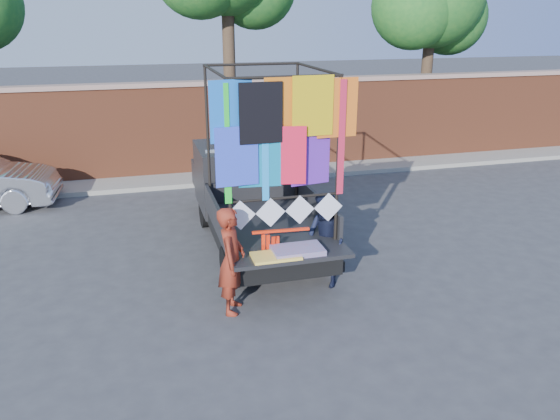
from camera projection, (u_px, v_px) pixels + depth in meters
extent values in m
plane|color=#38383A|center=(262.00, 282.00, 9.32)|extent=(90.00, 90.00, 0.00)
cube|color=brown|center=(204.00, 130.00, 15.26)|extent=(30.00, 0.35, 2.50)
cube|color=gray|center=(201.00, 83.00, 14.82)|extent=(30.00, 0.45, 0.12)
cube|color=gray|center=(209.00, 178.00, 15.03)|extent=(30.00, 1.20, 0.12)
cylinder|color=#38281C|center=(230.00, 71.00, 16.10)|extent=(0.36, 0.36, 5.46)
cylinder|color=#38281C|center=(426.00, 80.00, 17.86)|extent=(0.36, 0.36, 4.55)
sphere|color=#1A5C20|center=(450.00, 17.00, 17.79)|extent=(2.40, 2.40, 2.40)
sphere|color=#1A5C20|center=(414.00, 6.00, 16.62)|extent=(2.60, 2.60, 2.60)
cylinder|color=black|center=(206.00, 211.00, 11.66)|extent=(0.23, 0.69, 0.69)
cylinder|color=black|center=(229.00, 266.00, 9.11)|extent=(0.23, 0.69, 0.69)
cylinder|color=black|center=(279.00, 205.00, 12.06)|extent=(0.23, 0.69, 0.69)
cylinder|color=black|center=(321.00, 256.00, 9.51)|extent=(0.23, 0.69, 0.69)
cube|color=black|center=(258.00, 224.00, 10.48)|extent=(1.77, 4.37, 0.31)
cube|color=black|center=(268.00, 223.00, 9.67)|extent=(1.87, 2.39, 0.10)
cube|color=black|center=(216.00, 216.00, 9.37)|extent=(0.06, 2.39, 0.47)
cube|color=black|center=(317.00, 207.00, 9.82)|extent=(0.06, 2.39, 0.47)
cube|color=black|center=(253.00, 192.00, 10.66)|extent=(1.87, 0.06, 0.47)
cube|color=black|center=(243.00, 175.00, 11.56)|extent=(1.87, 1.66, 1.30)
cube|color=#8C9EAD|center=(247.00, 162.00, 10.99)|extent=(1.66, 0.06, 0.57)
cube|color=#8C9EAD|center=(236.00, 157.00, 12.20)|extent=(1.66, 0.10, 0.73)
cube|color=black|center=(233.00, 173.00, 12.69)|extent=(1.82, 0.94, 0.57)
cube|color=black|center=(291.00, 255.00, 8.34)|extent=(1.87, 0.57, 0.06)
cube|color=black|center=(287.00, 272.00, 8.69)|extent=(1.92, 0.16, 0.19)
cylinder|color=black|center=(229.00, 169.00, 8.01)|extent=(0.05, 0.05, 2.60)
cylinder|color=black|center=(208.00, 138.00, 9.99)|extent=(0.05, 0.05, 2.60)
cylinder|color=black|center=(338.00, 161.00, 8.43)|extent=(0.05, 0.05, 2.60)
cylinder|color=black|center=(297.00, 133.00, 10.42)|extent=(0.05, 0.05, 2.60)
cylinder|color=black|center=(285.00, 77.00, 7.78)|extent=(1.77, 0.05, 0.05)
cylinder|color=black|center=(252.00, 64.00, 9.77)|extent=(1.77, 0.05, 0.05)
cylinder|color=black|center=(214.00, 71.00, 8.56)|extent=(0.05, 2.24, 0.05)
cylinder|color=black|center=(317.00, 69.00, 8.99)|extent=(0.05, 2.24, 0.05)
cylinder|color=black|center=(285.00, 198.00, 8.40)|extent=(1.77, 0.04, 0.04)
cube|color=blue|center=(233.00, 112.00, 7.73)|extent=(0.65, 0.02, 0.88)
cube|color=black|center=(260.00, 112.00, 7.79)|extent=(0.65, 0.02, 0.88)
cube|color=orange|center=(285.00, 110.00, 7.92)|extent=(0.65, 0.02, 0.88)
cube|color=gold|center=(312.00, 109.00, 7.98)|extent=(0.65, 0.02, 0.88)
cube|color=orange|center=(336.00, 108.00, 8.11)|extent=(0.65, 0.02, 0.88)
cube|color=blue|center=(234.00, 159.00, 7.92)|extent=(0.65, 0.02, 0.88)
cube|color=#0B77A5|center=(260.00, 157.00, 8.05)|extent=(0.65, 0.02, 0.88)
cube|color=red|center=(286.00, 156.00, 8.11)|extent=(0.65, 0.02, 0.88)
cube|color=#6526BE|center=(310.00, 154.00, 8.25)|extent=(0.65, 0.02, 0.88)
cube|color=#1AD12D|center=(227.00, 145.00, 7.84)|extent=(0.10, 0.01, 1.77)
cube|color=#C4203D|center=(342.00, 139.00, 8.28)|extent=(0.10, 0.01, 1.77)
cube|color=#1B93F8|center=(265.00, 143.00, 7.98)|extent=(0.10, 0.01, 1.77)
cube|color=silver|center=(240.00, 215.00, 8.26)|extent=(0.47, 0.01, 0.47)
cube|color=silver|center=(271.00, 213.00, 8.38)|extent=(0.47, 0.01, 0.47)
cube|color=silver|center=(300.00, 210.00, 8.50)|extent=(0.47, 0.01, 0.47)
cube|color=silver|center=(328.00, 207.00, 8.61)|extent=(0.47, 0.01, 0.47)
cube|color=#CF2E45|center=(298.00, 250.00, 8.34)|extent=(0.78, 0.47, 0.08)
cube|color=#FFD650|center=(276.00, 256.00, 8.19)|extent=(0.73, 0.42, 0.04)
imported|color=maroon|center=(232.00, 261.00, 8.15)|extent=(0.57, 0.70, 1.68)
imported|color=black|center=(326.00, 241.00, 8.98)|extent=(0.86, 0.95, 1.59)
cube|color=red|center=(281.00, 231.00, 8.45)|extent=(0.91, 0.11, 0.04)
cube|color=red|center=(263.00, 250.00, 8.46)|extent=(0.06, 0.02, 0.52)
cube|color=red|center=(268.00, 251.00, 8.49)|extent=(0.06, 0.02, 0.52)
cube|color=red|center=(273.00, 251.00, 8.51)|extent=(0.06, 0.02, 0.52)
cube|color=red|center=(278.00, 252.00, 8.54)|extent=(0.06, 0.02, 0.52)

